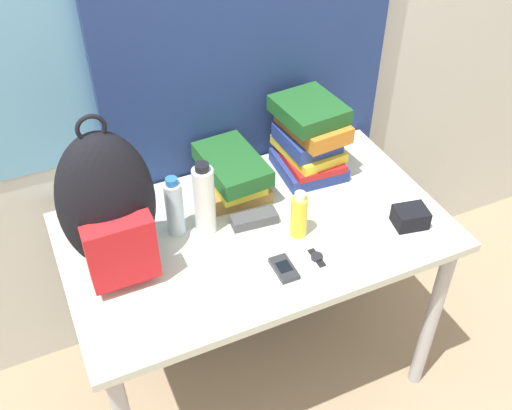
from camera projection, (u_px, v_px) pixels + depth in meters
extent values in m
cube|color=beige|center=(199.00, 33.00, 1.91)|extent=(6.00, 0.05, 2.50)
cube|color=#66A3C6|center=(41.00, 51.00, 1.71)|extent=(1.10, 0.01, 0.80)
cube|color=navy|center=(249.00, 31.00, 1.92)|extent=(1.04, 0.04, 2.50)
cube|color=beige|center=(256.00, 232.00, 1.93)|extent=(1.22, 0.71, 0.03)
cylinder|color=#B2B2B7|center=(432.00, 319.00, 2.14)|extent=(0.05, 0.05, 0.74)
cylinder|color=#B2B2B7|center=(86.00, 300.00, 2.21)|extent=(0.05, 0.05, 0.74)
cylinder|color=#B2B2B7|center=(345.00, 217.00, 2.56)|extent=(0.05, 0.05, 0.74)
ellipsoid|color=black|center=(107.00, 203.00, 1.66)|extent=(0.27, 0.18, 0.46)
cube|color=red|center=(122.00, 252.00, 1.64)|extent=(0.19, 0.06, 0.21)
torus|color=black|center=(91.00, 128.00, 1.50)|extent=(0.08, 0.01, 0.08)
cube|color=olive|center=(233.00, 185.00, 2.05)|extent=(0.22, 0.23, 0.04)
cube|color=yellow|center=(232.00, 176.00, 2.02)|extent=(0.16, 0.24, 0.04)
cube|color=#1E5623|center=(232.00, 164.00, 1.99)|extent=(0.19, 0.29, 0.06)
cube|color=navy|center=(308.00, 165.00, 2.14)|extent=(0.23, 0.24, 0.05)
cube|color=red|center=(309.00, 156.00, 2.11)|extent=(0.20, 0.25, 0.02)
cube|color=yellow|center=(308.00, 148.00, 2.10)|extent=(0.19, 0.25, 0.03)
cube|color=navy|center=(307.00, 138.00, 2.07)|extent=(0.18, 0.21, 0.06)
cube|color=orange|center=(313.00, 125.00, 2.03)|extent=(0.18, 0.26, 0.06)
cube|color=#1E5623|center=(309.00, 110.00, 2.00)|extent=(0.22, 0.24, 0.06)
cylinder|color=silver|center=(175.00, 209.00, 1.85)|extent=(0.06, 0.06, 0.19)
cylinder|color=#286BB7|center=(171.00, 181.00, 1.78)|extent=(0.04, 0.04, 0.02)
cylinder|color=white|center=(204.00, 201.00, 1.84)|extent=(0.07, 0.07, 0.24)
cylinder|color=black|center=(202.00, 167.00, 1.75)|extent=(0.04, 0.04, 0.02)
cylinder|color=yellow|center=(299.00, 217.00, 1.85)|extent=(0.05, 0.05, 0.14)
cylinder|color=white|center=(300.00, 196.00, 1.80)|extent=(0.03, 0.03, 0.02)
cube|color=#2D2D33|center=(285.00, 268.00, 1.78)|extent=(0.06, 0.10, 0.02)
cube|color=black|center=(285.00, 266.00, 1.77)|extent=(0.04, 0.05, 0.00)
cube|color=#47474C|center=(254.00, 219.00, 1.93)|extent=(0.15, 0.07, 0.04)
cube|color=black|center=(410.00, 217.00, 1.92)|extent=(0.12, 0.10, 0.06)
cube|color=black|center=(317.00, 258.00, 1.82)|extent=(0.02, 0.08, 0.00)
cylinder|color=#232328|center=(317.00, 257.00, 1.81)|extent=(0.04, 0.04, 0.01)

